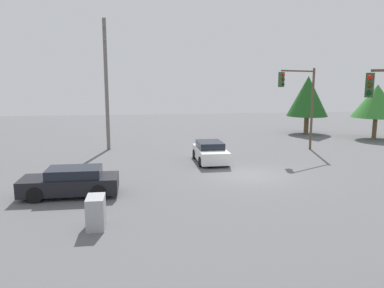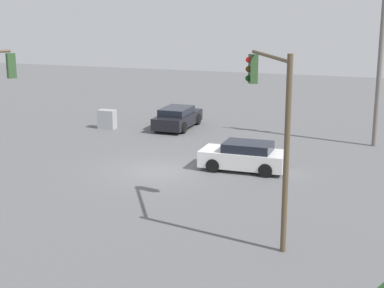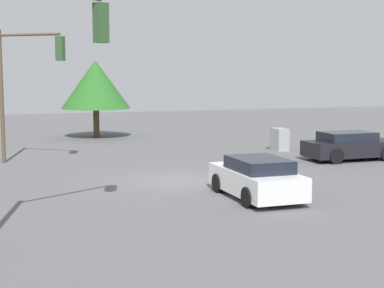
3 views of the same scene
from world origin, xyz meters
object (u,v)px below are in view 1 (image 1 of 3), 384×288
sedan_white (210,152)px  electrical_cabinet (96,212)px  sedan_dark (71,182)px  traffic_signal_main (301,95)px

sedan_white → electrical_cabinet: 12.24m
electrical_cabinet → sedan_dark: bearing=20.7°
sedan_dark → electrical_cabinet: sedan_dark is taller
sedan_white → traffic_signal_main: 8.65m
sedan_dark → electrical_cabinet: (-4.15, -1.57, -0.07)m
traffic_signal_main → electrical_cabinet: (-13.17, 13.68, -3.74)m
sedan_dark → sedan_white: (6.33, -7.89, -0.00)m
electrical_cabinet → sedan_white: bearing=-31.1°
sedan_white → traffic_signal_main: bearing=-159.9°
sedan_white → traffic_signal_main: (2.69, -7.36, 3.66)m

